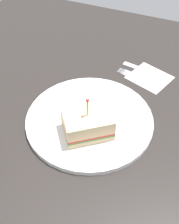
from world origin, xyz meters
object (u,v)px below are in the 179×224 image
(plate, at_px, (90,120))
(fork, at_px, (133,76))
(sandwich_half_center, at_px, (88,124))
(napkin, at_px, (150,77))
(knife, at_px, (141,69))

(plate, distance_m, fork, 0.20)
(plate, bearing_deg, sandwich_half_center, -163.31)
(plate, height_order, fork, plate)
(sandwich_half_center, distance_m, napkin, 0.25)
(napkin, height_order, knife, knife)
(plate, height_order, sandwich_half_center, sandwich_half_center)
(plate, relative_size, fork, 2.42)
(napkin, distance_m, knife, 0.04)
(fork, height_order, knife, same)
(sandwich_half_center, relative_size, fork, 1.04)
(napkin, xyz_separation_m, fork, (-0.01, 0.04, 0.00))
(sandwich_half_center, bearing_deg, plate, 16.69)
(plate, distance_m, napkin, 0.22)
(plate, bearing_deg, knife, -13.73)
(plate, relative_size, sandwich_half_center, 2.32)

